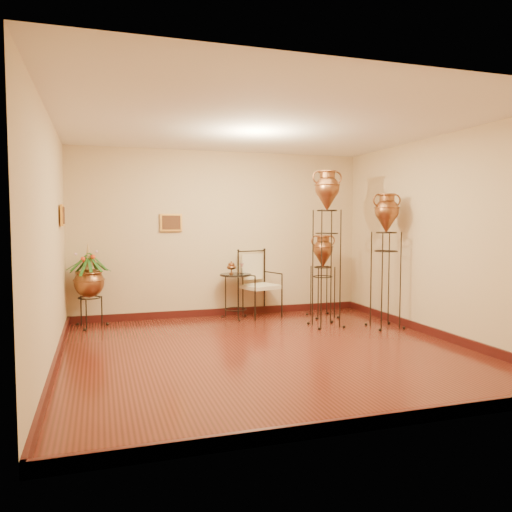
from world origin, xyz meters
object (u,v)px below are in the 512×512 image
object	(u,v)px
amphora_mid	(386,260)
side_table	(236,295)
armchair	(260,284)
planter_urn	(89,279)
amphora_tall	(327,247)

from	to	relation	value
amphora_mid	side_table	distance (m)	2.50
armchair	amphora_mid	bearing A→B (deg)	-58.50
amphora_mid	side_table	xyz separation A→B (m)	(-1.99, 1.37, -0.65)
planter_urn	amphora_tall	bearing A→B (deg)	-16.41
amphora_tall	armchair	xyz separation A→B (m)	(-0.74, 1.02, -0.67)
amphora_tall	armchair	bearing A→B (deg)	125.81
amphora_mid	planter_urn	world-z (taller)	amphora_mid
amphora_mid	side_table	bearing A→B (deg)	145.34
planter_urn	side_table	size ratio (longest dim) A/B	1.41
amphora_mid	side_table	size ratio (longest dim) A/B	2.18
amphora_tall	amphora_mid	distance (m)	0.91
planter_urn	side_table	bearing A→B (deg)	0.02
amphora_mid	planter_urn	bearing A→B (deg)	162.28
armchair	side_table	bearing A→B (deg)	162.74
side_table	amphora_mid	bearing A→B (deg)	-34.66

